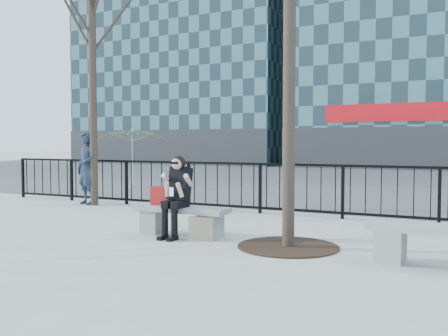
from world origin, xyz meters
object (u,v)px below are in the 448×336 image
at_px(bench_second, 440,242).
at_px(seated_woman, 176,197).
at_px(bench_main, 181,218).
at_px(standing_man, 87,168).

height_order(bench_second, seated_woman, seated_woman).
bearing_deg(bench_second, bench_main, 179.46).
relative_size(bench_main, seated_woman, 1.23).
xyz_separation_m(bench_second, standing_man, (-8.22, 2.90, 0.59)).
bearing_deg(bench_second, seated_woman, -178.25).
bearing_deg(standing_man, bench_second, -2.53).
bearing_deg(seated_woman, standing_man, 147.70).
bearing_deg(bench_second, standing_man, 165.44).
height_order(bench_main, seated_woman, seated_woman).
relative_size(seated_woman, standing_man, 0.74).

